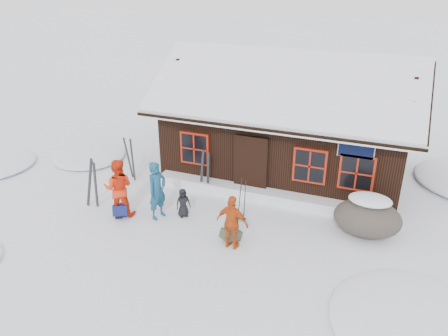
{
  "coord_description": "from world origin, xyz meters",
  "views": [
    {
      "loc": [
        4.77,
        -9.92,
        6.92
      ],
      "look_at": [
        0.35,
        1.43,
        1.3
      ],
      "focal_mm": 35.0,
      "sensor_mm": 36.0,
      "label": 1
    }
  ],
  "objects_px": {
    "boulder": "(368,217)",
    "backpack_blue": "(121,211)",
    "skier_orange_left": "(119,188)",
    "skier_crouched": "(183,203)",
    "skier_orange_right": "(232,223)",
    "backpack_olive": "(231,237)",
    "skier_teal": "(157,191)",
    "ski_pair_left": "(93,184)",
    "ski_poles": "(242,201)"
  },
  "relations": [
    {
      "from": "skier_crouched",
      "to": "boulder",
      "type": "relative_size",
      "value": 0.49
    },
    {
      "from": "backpack_blue",
      "to": "boulder",
      "type": "bearing_deg",
      "value": -15.62
    },
    {
      "from": "backpack_olive",
      "to": "skier_teal",
      "type": "bearing_deg",
      "value": -159.42
    },
    {
      "from": "skier_crouched",
      "to": "ski_pair_left",
      "type": "height_order",
      "value": "ski_pair_left"
    },
    {
      "from": "skier_crouched",
      "to": "backpack_olive",
      "type": "xyz_separation_m",
      "value": [
        1.81,
        -0.73,
        -0.32
      ]
    },
    {
      "from": "skier_crouched",
      "to": "skier_orange_right",
      "type": "bearing_deg",
      "value": -70.37
    },
    {
      "from": "skier_orange_right",
      "to": "backpack_olive",
      "type": "height_order",
      "value": "skier_orange_right"
    },
    {
      "from": "backpack_olive",
      "to": "skier_orange_left",
      "type": "bearing_deg",
      "value": -151.93
    },
    {
      "from": "skier_teal",
      "to": "skier_crouched",
      "type": "xyz_separation_m",
      "value": [
        0.67,
        0.32,
        -0.45
      ]
    },
    {
      "from": "skier_teal",
      "to": "ski_pair_left",
      "type": "relative_size",
      "value": 1.06
    },
    {
      "from": "skier_orange_right",
      "to": "backpack_olive",
      "type": "relative_size",
      "value": 3.08
    },
    {
      "from": "skier_orange_right",
      "to": "skier_crouched",
      "type": "bearing_deg",
      "value": -22.06
    },
    {
      "from": "skier_teal",
      "to": "skier_crouched",
      "type": "height_order",
      "value": "skier_teal"
    },
    {
      "from": "skier_orange_left",
      "to": "backpack_blue",
      "type": "distance_m",
      "value": 0.76
    },
    {
      "from": "skier_crouched",
      "to": "backpack_olive",
      "type": "relative_size",
      "value": 1.81
    },
    {
      "from": "ski_poles",
      "to": "backpack_blue",
      "type": "relative_size",
      "value": 2.52
    },
    {
      "from": "skier_orange_left",
      "to": "skier_crouched",
      "type": "xyz_separation_m",
      "value": [
        1.82,
        0.61,
        -0.46
      ]
    },
    {
      "from": "skier_orange_right",
      "to": "backpack_olive",
      "type": "distance_m",
      "value": 0.71
    },
    {
      "from": "ski_poles",
      "to": "skier_teal",
      "type": "bearing_deg",
      "value": -163.73
    },
    {
      "from": "boulder",
      "to": "backpack_olive",
      "type": "bearing_deg",
      "value": -153.53
    },
    {
      "from": "skier_orange_right",
      "to": "skier_teal",
      "type": "bearing_deg",
      "value": -9.4
    },
    {
      "from": "backpack_blue",
      "to": "skier_crouched",
      "type": "bearing_deg",
      "value": -7.73
    },
    {
      "from": "ski_poles",
      "to": "backpack_olive",
      "type": "xyz_separation_m",
      "value": [
        0.06,
        -1.11,
        -0.54
      ]
    },
    {
      "from": "boulder",
      "to": "backpack_blue",
      "type": "distance_m",
      "value": 7.24
    },
    {
      "from": "boulder",
      "to": "backpack_blue",
      "type": "bearing_deg",
      "value": -166.56
    },
    {
      "from": "skier_teal",
      "to": "ski_poles",
      "type": "bearing_deg",
      "value": -58.68
    },
    {
      "from": "skier_orange_left",
      "to": "ski_poles",
      "type": "xyz_separation_m",
      "value": [
        3.57,
        1.0,
        -0.24
      ]
    },
    {
      "from": "skier_teal",
      "to": "skier_orange_left",
      "type": "bearing_deg",
      "value": 119.24
    },
    {
      "from": "skier_orange_right",
      "to": "backpack_blue",
      "type": "distance_m",
      "value": 3.79
    },
    {
      "from": "boulder",
      "to": "backpack_olive",
      "type": "xyz_separation_m",
      "value": [
        -3.45,
        -1.72,
        -0.42
      ]
    },
    {
      "from": "backpack_blue",
      "to": "skier_teal",
      "type": "bearing_deg",
      "value": -10.54
    },
    {
      "from": "skier_orange_right",
      "to": "ski_pair_left",
      "type": "relative_size",
      "value": 0.91
    },
    {
      "from": "ski_poles",
      "to": "backpack_olive",
      "type": "relative_size",
      "value": 2.84
    },
    {
      "from": "skier_crouched",
      "to": "ski_poles",
      "type": "height_order",
      "value": "ski_poles"
    },
    {
      "from": "skier_crouched",
      "to": "ski_pair_left",
      "type": "distance_m",
      "value": 2.91
    },
    {
      "from": "skier_crouched",
      "to": "backpack_blue",
      "type": "height_order",
      "value": "skier_crouched"
    },
    {
      "from": "skier_teal",
      "to": "skier_orange_left",
      "type": "distance_m",
      "value": 1.19
    },
    {
      "from": "skier_teal",
      "to": "backpack_olive",
      "type": "height_order",
      "value": "skier_teal"
    },
    {
      "from": "boulder",
      "to": "backpack_olive",
      "type": "distance_m",
      "value": 3.88
    },
    {
      "from": "backpack_blue",
      "to": "skier_orange_right",
      "type": "bearing_deg",
      "value": -33.85
    },
    {
      "from": "boulder",
      "to": "skier_teal",
      "type": "bearing_deg",
      "value": -167.53
    },
    {
      "from": "skier_orange_right",
      "to": "ski_poles",
      "type": "bearing_deg",
      "value": -76.45
    },
    {
      "from": "skier_orange_right",
      "to": "backpack_olive",
      "type": "xyz_separation_m",
      "value": [
        -0.14,
        0.28,
        -0.64
      ]
    },
    {
      "from": "skier_orange_left",
      "to": "backpack_olive",
      "type": "bearing_deg",
      "value": 156.55
    },
    {
      "from": "skier_teal",
      "to": "backpack_blue",
      "type": "bearing_deg",
      "value": 123.56
    },
    {
      "from": "boulder",
      "to": "ski_pair_left",
      "type": "xyz_separation_m",
      "value": [
        -8.1,
        -1.51,
        0.26
      ]
    },
    {
      "from": "ski_poles",
      "to": "backpack_olive",
      "type": "height_order",
      "value": "ski_poles"
    },
    {
      "from": "skier_teal",
      "to": "boulder",
      "type": "bearing_deg",
      "value": -62.49
    },
    {
      "from": "skier_orange_right",
      "to": "skier_crouched",
      "type": "distance_m",
      "value": 2.22
    },
    {
      "from": "skier_crouched",
      "to": "boulder",
      "type": "xyz_separation_m",
      "value": [
        5.26,
        0.99,
        0.1
      ]
    }
  ]
}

